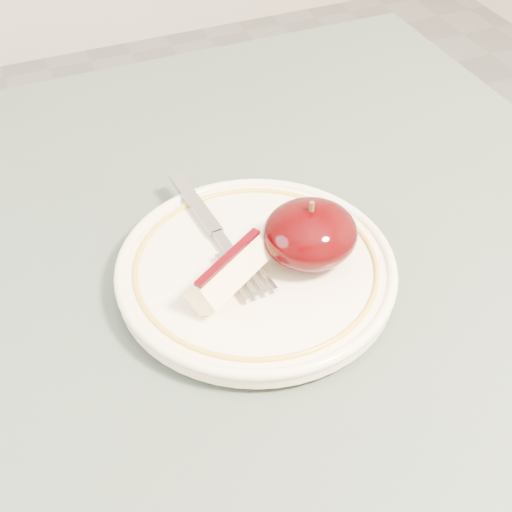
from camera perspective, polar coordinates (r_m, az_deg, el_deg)
name	(u,v)px	position (r m, az deg, el deg)	size (l,w,h in m)	color
table	(178,452)	(0.58, -6.27, -15.29)	(0.90, 0.90, 0.75)	brown
plate	(256,269)	(0.56, 0.00, -1.06)	(0.22, 0.22, 0.02)	white
apple_half	(310,234)	(0.55, 4.33, 1.78)	(0.07, 0.07, 0.05)	black
apple_wedge	(229,273)	(0.52, -2.18, -1.38)	(0.08, 0.06, 0.03)	#FCEFB9
fork	(217,234)	(0.57, -3.11, 1.80)	(0.03, 0.17, 0.00)	#93969B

